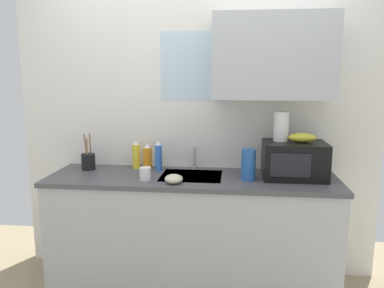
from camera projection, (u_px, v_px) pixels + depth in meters
name	position (u px, v px, depth m)	size (l,w,h in m)	color
kitchen_wall_assembly	(210.00, 112.00, 3.12)	(2.96, 0.42, 2.50)	white
counter_unit	(192.00, 231.00, 2.99)	(2.19, 0.63, 0.90)	#B2B7BC
sink_faucet	(194.00, 158.00, 3.13)	(0.03, 0.03, 0.18)	#B2B5BA
microwave	(294.00, 160.00, 2.85)	(0.46, 0.35, 0.27)	black
banana_bunch	(302.00, 138.00, 2.82)	(0.20, 0.11, 0.07)	gold
paper_towel_roll	(281.00, 126.00, 2.87)	(0.11, 0.11, 0.22)	white
dish_soap_bottle_blue	(159.00, 156.00, 3.08)	(0.06, 0.06, 0.24)	blue
dish_soap_bottle_orange	(147.00, 157.00, 3.13)	(0.07, 0.07, 0.21)	orange
dish_soap_bottle_yellow	(136.00, 155.00, 3.15)	(0.06, 0.06, 0.23)	yellow
cereal_canister	(248.00, 165.00, 2.80)	(0.10, 0.10, 0.23)	#2659A5
mug_white	(145.00, 174.00, 2.80)	(0.08, 0.08, 0.10)	white
utensil_crock	(88.00, 161.00, 3.11)	(0.11, 0.11, 0.30)	black
small_bowl	(174.00, 179.00, 2.72)	(0.13, 0.13, 0.07)	beige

